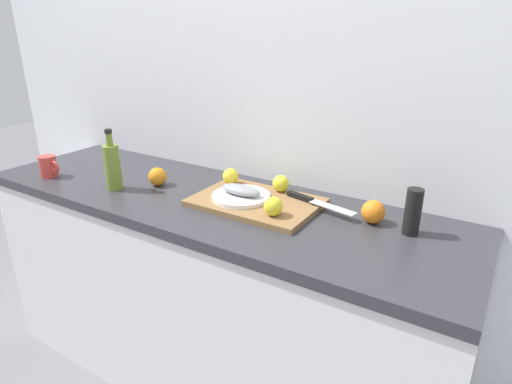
{
  "coord_description": "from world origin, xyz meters",
  "views": [
    {
      "loc": [
        0.99,
        -1.21,
        1.53
      ],
      "look_at": [
        0.2,
        0.04,
        0.95
      ],
      "focal_mm": 30.19,
      "sensor_mm": 36.0,
      "label": 1
    }
  ],
  "objects_px": {
    "cutting_board": "(256,202)",
    "olive_oil_bottle": "(113,166)",
    "lemon_0": "(273,206)",
    "pepper_mill": "(413,212)",
    "chef_knife": "(312,200)",
    "coffee_mug_0": "(49,166)",
    "fish_fillet": "(241,190)",
    "orange_0": "(373,212)",
    "white_plate": "(241,196)"
  },
  "relations": [
    {
      "from": "fish_fillet",
      "to": "olive_oil_bottle",
      "type": "distance_m",
      "value": 0.54
    },
    {
      "from": "cutting_board",
      "to": "olive_oil_bottle",
      "type": "height_order",
      "value": "olive_oil_bottle"
    },
    {
      "from": "chef_knife",
      "to": "lemon_0",
      "type": "relative_size",
      "value": 4.38
    },
    {
      "from": "fish_fillet",
      "to": "orange_0",
      "type": "height_order",
      "value": "orange_0"
    },
    {
      "from": "chef_knife",
      "to": "orange_0",
      "type": "distance_m",
      "value": 0.23
    },
    {
      "from": "chef_knife",
      "to": "olive_oil_bottle",
      "type": "xyz_separation_m",
      "value": [
        -0.76,
        -0.25,
        0.07
      ]
    },
    {
      "from": "fish_fillet",
      "to": "chef_knife",
      "type": "relative_size",
      "value": 0.57
    },
    {
      "from": "cutting_board",
      "to": "chef_knife",
      "type": "xyz_separation_m",
      "value": [
        0.19,
        0.08,
        0.02
      ]
    },
    {
      "from": "lemon_0",
      "to": "olive_oil_bottle",
      "type": "height_order",
      "value": "olive_oil_bottle"
    },
    {
      "from": "olive_oil_bottle",
      "to": "lemon_0",
      "type": "bearing_deg",
      "value": 6.4
    },
    {
      "from": "white_plate",
      "to": "pepper_mill",
      "type": "bearing_deg",
      "value": 7.42
    },
    {
      "from": "chef_knife",
      "to": "olive_oil_bottle",
      "type": "distance_m",
      "value": 0.81
    },
    {
      "from": "orange_0",
      "to": "pepper_mill",
      "type": "bearing_deg",
      "value": -7.33
    },
    {
      "from": "cutting_board",
      "to": "olive_oil_bottle",
      "type": "relative_size",
      "value": 1.85
    },
    {
      "from": "cutting_board",
      "to": "fish_fillet",
      "type": "xyz_separation_m",
      "value": [
        -0.05,
        -0.02,
        0.04
      ]
    },
    {
      "from": "pepper_mill",
      "to": "cutting_board",
      "type": "bearing_deg",
      "value": -173.78
    },
    {
      "from": "pepper_mill",
      "to": "lemon_0",
      "type": "bearing_deg",
      "value": -160.69
    },
    {
      "from": "orange_0",
      "to": "white_plate",
      "type": "bearing_deg",
      "value": -168.64
    },
    {
      "from": "lemon_0",
      "to": "pepper_mill",
      "type": "bearing_deg",
      "value": 19.31
    },
    {
      "from": "coffee_mug_0",
      "to": "orange_0",
      "type": "height_order",
      "value": "coffee_mug_0"
    },
    {
      "from": "cutting_board",
      "to": "coffee_mug_0",
      "type": "bearing_deg",
      "value": -167.1
    },
    {
      "from": "cutting_board",
      "to": "orange_0",
      "type": "relative_size",
      "value": 5.75
    },
    {
      "from": "cutting_board",
      "to": "olive_oil_bottle",
      "type": "xyz_separation_m",
      "value": [
        -0.58,
        -0.17,
        0.09
      ]
    },
    {
      "from": "olive_oil_bottle",
      "to": "orange_0",
      "type": "height_order",
      "value": "olive_oil_bottle"
    },
    {
      "from": "white_plate",
      "to": "orange_0",
      "type": "xyz_separation_m",
      "value": [
        0.47,
        0.1,
        0.01
      ]
    },
    {
      "from": "cutting_board",
      "to": "white_plate",
      "type": "xyz_separation_m",
      "value": [
        -0.05,
        -0.02,
        0.02
      ]
    },
    {
      "from": "fish_fillet",
      "to": "lemon_0",
      "type": "height_order",
      "value": "lemon_0"
    },
    {
      "from": "lemon_0",
      "to": "pepper_mill",
      "type": "height_order",
      "value": "pepper_mill"
    },
    {
      "from": "olive_oil_bottle",
      "to": "coffee_mug_0",
      "type": "height_order",
      "value": "olive_oil_bottle"
    },
    {
      "from": "chef_knife",
      "to": "lemon_0",
      "type": "distance_m",
      "value": 0.18
    },
    {
      "from": "lemon_0",
      "to": "orange_0",
      "type": "distance_m",
      "value": 0.34
    },
    {
      "from": "lemon_0",
      "to": "orange_0",
      "type": "xyz_separation_m",
      "value": [
        0.29,
        0.16,
        -0.01
      ]
    },
    {
      "from": "orange_0",
      "to": "cutting_board",
      "type": "bearing_deg",
      "value": -169.67
    },
    {
      "from": "cutting_board",
      "to": "olive_oil_bottle",
      "type": "distance_m",
      "value": 0.61
    },
    {
      "from": "fish_fillet",
      "to": "coffee_mug_0",
      "type": "height_order",
      "value": "coffee_mug_0"
    },
    {
      "from": "white_plate",
      "to": "coffee_mug_0",
      "type": "xyz_separation_m",
      "value": [
        -0.89,
        -0.2,
        0.02
      ]
    },
    {
      "from": "cutting_board",
      "to": "coffee_mug_0",
      "type": "distance_m",
      "value": 0.97
    },
    {
      "from": "lemon_0",
      "to": "coffee_mug_0",
      "type": "distance_m",
      "value": 1.07
    },
    {
      "from": "cutting_board",
      "to": "coffee_mug_0",
      "type": "xyz_separation_m",
      "value": [
        -0.94,
        -0.22,
        0.04
      ]
    },
    {
      "from": "pepper_mill",
      "to": "chef_knife",
      "type": "bearing_deg",
      "value": 176.58
    },
    {
      "from": "fish_fillet",
      "to": "pepper_mill",
      "type": "distance_m",
      "value": 0.61
    },
    {
      "from": "pepper_mill",
      "to": "white_plate",
      "type": "bearing_deg",
      "value": -172.58
    },
    {
      "from": "olive_oil_bottle",
      "to": "pepper_mill",
      "type": "xyz_separation_m",
      "value": [
        1.12,
        0.23,
        -0.02
      ]
    },
    {
      "from": "fish_fillet",
      "to": "chef_knife",
      "type": "distance_m",
      "value": 0.26
    },
    {
      "from": "white_plate",
      "to": "olive_oil_bottle",
      "type": "xyz_separation_m",
      "value": [
        -0.52,
        -0.15,
        0.07
      ]
    },
    {
      "from": "coffee_mug_0",
      "to": "orange_0",
      "type": "xyz_separation_m",
      "value": [
        1.36,
        0.29,
        -0.01
      ]
    },
    {
      "from": "chef_knife",
      "to": "lemon_0",
      "type": "height_order",
      "value": "lemon_0"
    },
    {
      "from": "cutting_board",
      "to": "white_plate",
      "type": "height_order",
      "value": "white_plate"
    },
    {
      "from": "lemon_0",
      "to": "pepper_mill",
      "type": "xyz_separation_m",
      "value": [
        0.42,
        0.15,
        0.02
      ]
    },
    {
      "from": "olive_oil_bottle",
      "to": "coffee_mug_0",
      "type": "bearing_deg",
      "value": -172.44
    }
  ]
}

